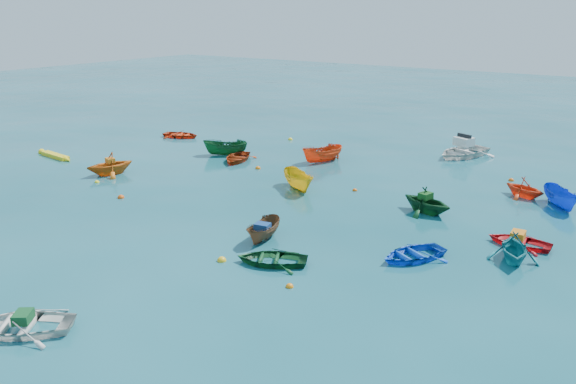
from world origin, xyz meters
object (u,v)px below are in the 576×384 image
Objects in this scene: kayak_yellow at (56,158)px; motorboat_white at (462,156)px; dinghy_white_near at (22,331)px; dinghy_blue_se at (413,258)px.

motorboat_white is at bearing -49.50° from kayak_yellow.
dinghy_blue_se is (8.45, 12.64, 0.00)m from dinghy_white_near.
kayak_yellow is 29.33m from motorboat_white.
dinghy_white_near reaches higher than dinghy_blue_se.
motorboat_white is (4.59, 31.23, 0.00)m from dinghy_white_near.
dinghy_white_near is 31.57m from motorboat_white.
kayak_yellow is at bearing -123.80° from motorboat_white.
motorboat_white is at bearing 130.81° from dinghy_blue_se.
motorboat_white reaches higher than kayak_yellow.
kayak_yellow is (-19.40, 14.36, 0.00)m from dinghy_white_near.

